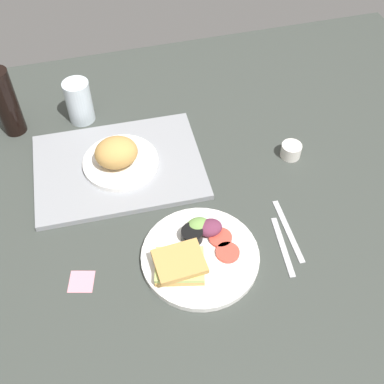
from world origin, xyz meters
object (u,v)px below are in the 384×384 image
object	(u,v)px
sticky_note	(81,281)
drinking_glass	(79,102)
fork	(283,246)
serving_tray	(119,166)
soda_bottle	(6,102)
bread_plate_near	(118,156)
espresso_cup	(291,151)
plate_with_salad	(197,253)
knife	(288,230)

from	to	relation	value
sticky_note	drinking_glass	bearing A→B (deg)	83.06
fork	serving_tray	bearing A→B (deg)	49.84
soda_bottle	drinking_glass	bearing A→B (deg)	-0.20
bread_plate_near	espresso_cup	distance (cm)	47.46
drinking_glass	plate_with_salad	bearing A→B (deg)	-70.15
soda_bottle	knife	world-z (taller)	soda_bottle
bread_plate_near	plate_with_salad	size ratio (longest dim) A/B	0.73
serving_tray	knife	world-z (taller)	serving_tray
bread_plate_near	sticky_note	distance (cm)	35.46
plate_with_salad	soda_bottle	bearing A→B (deg)	125.30
plate_with_salad	knife	distance (cm)	23.77
serving_tray	plate_with_salad	bearing A→B (deg)	-68.38
bread_plate_near	serving_tray	bearing A→B (deg)	124.76
drinking_glass	fork	size ratio (longest dim) A/B	0.77
serving_tray	soda_bottle	size ratio (longest dim) A/B	2.19
serving_tray	espresso_cup	world-z (taller)	espresso_cup
drinking_glass	bread_plate_near	bearing A→B (deg)	-72.42
espresso_cup	sticky_note	distance (cm)	66.01
espresso_cup	fork	distance (cm)	31.03
soda_bottle	knife	xyz separation A→B (cm)	(63.45, -54.61, -10.04)
soda_bottle	espresso_cup	bearing A→B (deg)	-22.55
drinking_glass	soda_bottle	size ratio (longest dim) A/B	0.63
soda_bottle	espresso_cup	size ratio (longest dim) A/B	3.67
espresso_cup	knife	bearing A→B (deg)	-113.38
fork	espresso_cup	bearing A→B (deg)	-19.31
plate_with_salad	sticky_note	distance (cm)	27.08
drinking_glass	knife	xyz separation A→B (cm)	(43.92, -54.54, -6.27)
sticky_note	espresso_cup	bearing A→B (deg)	22.29
drinking_glass	soda_bottle	bearing A→B (deg)	179.80
bread_plate_near	espresso_cup	bearing A→B (deg)	-8.59
espresso_cup	fork	xyz separation A→B (cm)	(-13.36, -27.96, -1.75)
plate_with_salad	drinking_glass	size ratio (longest dim) A/B	2.12
plate_with_salad	sticky_note	bearing A→B (deg)	178.91
fork	knife	world-z (taller)	same
soda_bottle	serving_tray	bearing A→B (deg)	-40.96
espresso_cup	sticky_note	size ratio (longest dim) A/B	1.00
bread_plate_near	sticky_note	size ratio (longest dim) A/B	3.63
serving_tray	sticky_note	size ratio (longest dim) A/B	8.04
drinking_glass	espresso_cup	xyz separation A→B (cm)	(54.28, -30.58, -4.52)
drinking_glass	knife	distance (cm)	70.31
soda_bottle	sticky_note	size ratio (longest dim) A/B	3.67
drinking_glass	knife	bearing A→B (deg)	-51.15
plate_with_salad	knife	xyz separation A→B (cm)	(23.67, 1.58, -1.49)
soda_bottle	fork	world-z (taller)	soda_bottle
drinking_glass	soda_bottle	distance (cm)	19.89
serving_tray	bread_plate_near	xyz separation A→B (cm)	(0.28, -0.40, 4.24)
bread_plate_near	fork	xyz separation A→B (cm)	(33.47, -35.03, -4.79)
plate_with_salad	fork	bearing A→B (deg)	-6.67
serving_tray	drinking_glass	size ratio (longest dim) A/B	3.45
serving_tray	espresso_cup	bearing A→B (deg)	-9.01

